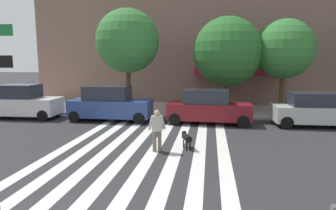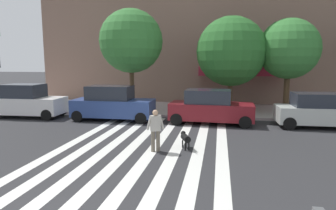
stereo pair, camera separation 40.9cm
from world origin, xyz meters
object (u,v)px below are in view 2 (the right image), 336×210
object	(u,v)px
parked_car_third_in_line	(210,107)
street_tree_middle	(231,52)
pedestrian_dog_walker	(155,128)
parked_car_behind_first	(113,104)
parked_car_fourth_in_line	(318,111)
parked_car_near_curb	(27,102)
dog_on_leash	(185,138)
street_tree_further	(289,49)
street_tree_nearest	(131,41)

from	to	relation	value
parked_car_third_in_line	street_tree_middle	distance (m)	4.74
street_tree_middle	pedestrian_dog_walker	bearing A→B (deg)	-108.96
parked_car_behind_first	parked_car_fourth_in_line	world-z (taller)	parked_car_behind_first
parked_car_behind_first	street_tree_middle	world-z (taller)	street_tree_middle
pedestrian_dog_walker	street_tree_middle	bearing A→B (deg)	71.04
parked_car_near_curb	parked_car_fourth_in_line	xyz separation A→B (m)	(17.03, 0.00, -0.09)
pedestrian_dog_walker	dog_on_leash	world-z (taller)	pedestrian_dog_walker
dog_on_leash	parked_car_behind_first	bearing A→B (deg)	134.32
street_tree_further	parked_car_near_curb	bearing A→B (deg)	-167.80
parked_car_behind_first	pedestrian_dog_walker	size ratio (longest dim) A/B	2.91
parked_car_near_curb	pedestrian_dog_walker	world-z (taller)	parked_car_near_curb
parked_car_fourth_in_line	street_tree_middle	xyz separation A→B (m)	(-4.47, 3.31, 3.22)
street_tree_nearest	dog_on_leash	world-z (taller)	street_tree_nearest
dog_on_leash	street_tree_nearest	bearing A→B (deg)	120.73
street_tree_nearest	street_tree_further	bearing A→B (deg)	5.66
parked_car_third_in_line	pedestrian_dog_walker	distance (m)	5.93
parked_car_near_curb	parked_car_third_in_line	xyz separation A→B (m)	(11.40, 0.00, -0.05)
street_tree_nearest	dog_on_leash	xyz separation A→B (m)	(4.48, -7.54, -4.33)
pedestrian_dog_walker	parked_car_near_curb	bearing A→B (deg)	149.40
street_tree_further	street_tree_middle	bearing A→B (deg)	-177.22
dog_on_leash	parked_car_fourth_in_line	bearing A→B (deg)	38.07
parked_car_fourth_in_line	pedestrian_dog_walker	size ratio (longest dim) A/B	2.64
parked_car_fourth_in_line	dog_on_leash	size ratio (longest dim) A/B	4.51
parked_car_behind_first	dog_on_leash	distance (m)	7.08
parked_car_near_curb	parked_car_third_in_line	world-z (taller)	parked_car_near_curb
parked_car_near_curb	parked_car_fourth_in_line	bearing A→B (deg)	0.00
street_tree_middle	parked_car_third_in_line	bearing A→B (deg)	-109.26
parked_car_near_curb	parked_car_behind_first	distance (m)	5.66
parked_car_near_curb	street_tree_further	world-z (taller)	street_tree_further
parked_car_third_in_line	dog_on_leash	xyz separation A→B (m)	(-0.82, -5.05, -0.47)
parked_car_behind_first	parked_car_third_in_line	world-z (taller)	parked_car_behind_first
street_tree_middle	street_tree_further	world-z (taller)	street_tree_middle
parked_car_near_curb	parked_car_behind_first	xyz separation A→B (m)	(5.66, 0.00, 0.01)
parked_car_third_in_line	street_tree_further	xyz separation A→B (m)	(4.72, 3.48, 3.32)
street_tree_further	pedestrian_dog_walker	distance (m)	11.74
street_tree_middle	street_tree_further	xyz separation A→B (m)	(3.56, 0.17, 0.14)
parked_car_behind_first	street_tree_nearest	xyz separation A→B (m)	(0.45, 2.49, 3.80)
parked_car_near_curb	street_tree_middle	world-z (taller)	street_tree_middle
parked_car_behind_first	street_tree_middle	size ratio (longest dim) A/B	0.77
parked_car_fourth_in_line	street_tree_further	distance (m)	4.92
parked_car_near_curb	parked_car_fourth_in_line	size ratio (longest dim) A/B	1.06
parked_car_fourth_in_line	street_tree_nearest	distance (m)	11.87
dog_on_leash	street_tree_middle	bearing A→B (deg)	76.71
parked_car_fourth_in_line	street_tree_middle	size ratio (longest dim) A/B	0.70
street_tree_nearest	street_tree_middle	world-z (taller)	street_tree_nearest
street_tree_middle	dog_on_leash	size ratio (longest dim) A/B	6.45
parked_car_behind_first	parked_car_third_in_line	xyz separation A→B (m)	(5.75, 0.00, -0.06)
parked_car_near_curb	street_tree_middle	xyz separation A→B (m)	(12.56, 3.31, 3.13)
parked_car_near_curb	pedestrian_dog_walker	bearing A→B (deg)	-30.60
dog_on_leash	parked_car_third_in_line	bearing A→B (deg)	80.80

